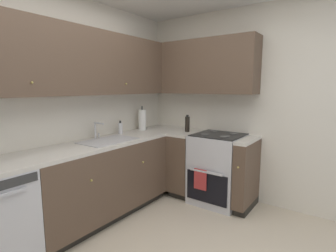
{
  "coord_description": "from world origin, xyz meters",
  "views": [
    {
      "loc": [
        -1.48,
        -1.05,
        1.52
      ],
      "look_at": [
        1.0,
        0.73,
        1.07
      ],
      "focal_mm": 27.84,
      "sensor_mm": 36.0,
      "label": 1
    }
  ],
  "objects_px": {
    "oven_range": "(218,168)",
    "oil_bottle": "(187,124)",
    "soap_bottle": "(120,128)",
    "paper_towel_roll": "(142,120)"
  },
  "relations": [
    {
      "from": "soap_bottle",
      "to": "paper_towel_roll",
      "type": "xyz_separation_m",
      "value": [
        0.42,
        -0.02,
        0.07
      ]
    },
    {
      "from": "soap_bottle",
      "to": "paper_towel_roll",
      "type": "bearing_deg",
      "value": -2.74
    },
    {
      "from": "oven_range",
      "to": "paper_towel_roll",
      "type": "relative_size",
      "value": 2.94
    },
    {
      "from": "soap_bottle",
      "to": "oven_range",
      "type": "bearing_deg",
      "value": -58.1
    },
    {
      "from": "oven_range",
      "to": "oil_bottle",
      "type": "distance_m",
      "value": 0.73
    },
    {
      "from": "soap_bottle",
      "to": "oil_bottle",
      "type": "distance_m",
      "value": 0.92
    },
    {
      "from": "oven_range",
      "to": "paper_towel_roll",
      "type": "xyz_separation_m",
      "value": [
        -0.27,
        1.08,
        0.59
      ]
    },
    {
      "from": "soap_bottle",
      "to": "paper_towel_roll",
      "type": "relative_size",
      "value": 0.5
    },
    {
      "from": "oven_range",
      "to": "oil_bottle",
      "type": "height_order",
      "value": "oil_bottle"
    },
    {
      "from": "oven_range",
      "to": "oil_bottle",
      "type": "relative_size",
      "value": 4.45
    }
  ]
}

